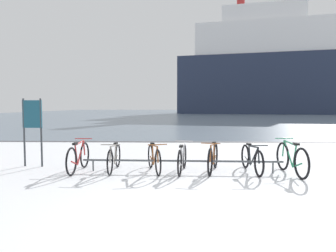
{
  "coord_description": "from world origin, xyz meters",
  "views": [
    {
      "loc": [
        -0.74,
        -4.27,
        1.67
      ],
      "look_at": [
        -1.0,
        4.61,
        1.09
      ],
      "focal_mm": 33.46,
      "sensor_mm": 36.0,
      "label": 1
    }
  ],
  "objects_px": {
    "bicycle_0": "(78,157)",
    "bicycle_3": "(182,159)",
    "bicycle_1": "(114,158)",
    "ferry_ship": "(265,70)",
    "bicycle_6": "(291,159)",
    "info_sign": "(32,121)",
    "bicycle_5": "(252,159)",
    "bicycle_2": "(154,158)",
    "bicycle_4": "(213,158)"
  },
  "relations": [
    {
      "from": "bicycle_3",
      "to": "bicycle_4",
      "type": "height_order",
      "value": "bicycle_4"
    },
    {
      "from": "bicycle_5",
      "to": "bicycle_0",
      "type": "bearing_deg",
      "value": -179.52
    },
    {
      "from": "bicycle_3",
      "to": "bicycle_6",
      "type": "bearing_deg",
      "value": -4.15
    },
    {
      "from": "bicycle_3",
      "to": "info_sign",
      "type": "height_order",
      "value": "info_sign"
    },
    {
      "from": "info_sign",
      "to": "ferry_ship",
      "type": "xyz_separation_m",
      "value": [
        21.72,
        56.04,
        7.71
      ]
    },
    {
      "from": "bicycle_5",
      "to": "info_sign",
      "type": "height_order",
      "value": "info_sign"
    },
    {
      "from": "bicycle_1",
      "to": "info_sign",
      "type": "relative_size",
      "value": 0.89
    },
    {
      "from": "bicycle_1",
      "to": "ferry_ship",
      "type": "relative_size",
      "value": 0.05
    },
    {
      "from": "bicycle_0",
      "to": "bicycle_6",
      "type": "relative_size",
      "value": 0.95
    },
    {
      "from": "bicycle_2",
      "to": "ferry_ship",
      "type": "distance_m",
      "value": 60.17
    },
    {
      "from": "bicycle_0",
      "to": "bicycle_3",
      "type": "relative_size",
      "value": 1.03
    },
    {
      "from": "info_sign",
      "to": "bicycle_3",
      "type": "bearing_deg",
      "value": -8.79
    },
    {
      "from": "bicycle_1",
      "to": "ferry_ship",
      "type": "bearing_deg",
      "value": 71.09
    },
    {
      "from": "bicycle_4",
      "to": "ferry_ship",
      "type": "height_order",
      "value": "ferry_ship"
    },
    {
      "from": "bicycle_2",
      "to": "bicycle_5",
      "type": "distance_m",
      "value": 2.45
    },
    {
      "from": "bicycle_6",
      "to": "info_sign",
      "type": "relative_size",
      "value": 0.94
    },
    {
      "from": "ferry_ship",
      "to": "bicycle_6",
      "type": "bearing_deg",
      "value": -104.79
    },
    {
      "from": "ferry_ship",
      "to": "bicycle_1",
      "type": "bearing_deg",
      "value": -108.91
    },
    {
      "from": "bicycle_2",
      "to": "bicycle_4",
      "type": "bearing_deg",
      "value": 1.5
    },
    {
      "from": "bicycle_1",
      "to": "info_sign",
      "type": "height_order",
      "value": "info_sign"
    },
    {
      "from": "bicycle_2",
      "to": "bicycle_4",
      "type": "relative_size",
      "value": 0.98
    },
    {
      "from": "bicycle_4",
      "to": "bicycle_5",
      "type": "xyz_separation_m",
      "value": [
        0.96,
        -0.02,
        -0.02
      ]
    },
    {
      "from": "bicycle_1",
      "to": "bicycle_6",
      "type": "xyz_separation_m",
      "value": [
        4.37,
        -0.27,
        0.04
      ]
    },
    {
      "from": "bicycle_0",
      "to": "bicycle_3",
      "type": "xyz_separation_m",
      "value": [
        2.62,
        -0.0,
        -0.02
      ]
    },
    {
      "from": "bicycle_2",
      "to": "bicycle_4",
      "type": "xyz_separation_m",
      "value": [
        1.48,
        0.04,
        0.01
      ]
    },
    {
      "from": "bicycle_2",
      "to": "info_sign",
      "type": "relative_size",
      "value": 0.85
    },
    {
      "from": "bicycle_1",
      "to": "ferry_ship",
      "type": "distance_m",
      "value": 60.44
    },
    {
      "from": "bicycle_2",
      "to": "bicycle_5",
      "type": "height_order",
      "value": "bicycle_2"
    },
    {
      "from": "bicycle_1",
      "to": "bicycle_3",
      "type": "height_order",
      "value": "bicycle_3"
    },
    {
      "from": "bicycle_5",
      "to": "bicycle_4",
      "type": "bearing_deg",
      "value": 178.68
    },
    {
      "from": "info_sign",
      "to": "bicycle_6",
      "type": "bearing_deg",
      "value": -6.98
    },
    {
      "from": "bicycle_4",
      "to": "bicycle_2",
      "type": "bearing_deg",
      "value": -178.5
    },
    {
      "from": "bicycle_5",
      "to": "info_sign",
      "type": "bearing_deg",
      "value": 174.21
    },
    {
      "from": "bicycle_4",
      "to": "bicycle_5",
      "type": "bearing_deg",
      "value": -1.32
    },
    {
      "from": "bicycle_1",
      "to": "bicycle_2",
      "type": "relative_size",
      "value": 1.05
    },
    {
      "from": "bicycle_1",
      "to": "bicycle_2",
      "type": "distance_m",
      "value": 1.03
    },
    {
      "from": "bicycle_4",
      "to": "bicycle_5",
      "type": "distance_m",
      "value": 0.97
    },
    {
      "from": "bicycle_6",
      "to": "ferry_ship",
      "type": "xyz_separation_m",
      "value": [
        15.02,
        56.87,
        8.58
      ]
    },
    {
      "from": "bicycle_6",
      "to": "bicycle_2",
      "type": "bearing_deg",
      "value": 176.32
    },
    {
      "from": "bicycle_0",
      "to": "bicycle_1",
      "type": "relative_size",
      "value": 1.01
    },
    {
      "from": "bicycle_1",
      "to": "bicycle_6",
      "type": "relative_size",
      "value": 0.95
    },
    {
      "from": "bicycle_2",
      "to": "bicycle_3",
      "type": "xyz_separation_m",
      "value": [
        0.71,
        -0.02,
        -0.0
      ]
    },
    {
      "from": "bicycle_0",
      "to": "bicycle_6",
      "type": "bearing_deg",
      "value": -2.13
    },
    {
      "from": "bicycle_2",
      "to": "bicycle_3",
      "type": "distance_m",
      "value": 0.71
    },
    {
      "from": "bicycle_5",
      "to": "bicycle_6",
      "type": "xyz_separation_m",
      "value": [
        0.9,
        -0.23,
        0.04
      ]
    },
    {
      "from": "bicycle_2",
      "to": "bicycle_3",
      "type": "height_order",
      "value": "same"
    },
    {
      "from": "bicycle_4",
      "to": "ferry_ship",
      "type": "relative_size",
      "value": 0.04
    },
    {
      "from": "bicycle_1",
      "to": "bicycle_6",
      "type": "distance_m",
      "value": 4.38
    },
    {
      "from": "bicycle_0",
      "to": "bicycle_5",
      "type": "distance_m",
      "value": 4.36
    },
    {
      "from": "info_sign",
      "to": "bicycle_4",
      "type": "bearing_deg",
      "value": -6.67
    }
  ]
}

